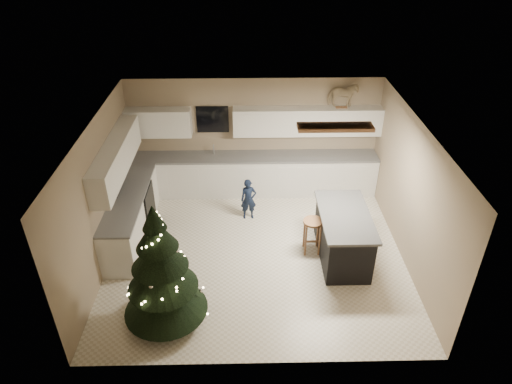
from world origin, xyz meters
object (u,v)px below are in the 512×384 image
island (343,236)px  christmas_tree (162,276)px  bar_stool (312,228)px  rocking_horse (343,95)px  toddler (249,199)px

island → christmas_tree: (-3.06, -1.47, 0.41)m
bar_stool → island: bearing=-17.7°
island → rocking_horse: (0.27, 2.46, 1.80)m
christmas_tree → rocking_horse: bearing=49.7°
island → bar_stool: (-0.54, 0.17, 0.05)m
bar_stool → toddler: (-1.19, 1.14, -0.08)m
bar_stool → rocking_horse: 2.99m
bar_stool → rocking_horse: bearing=70.5°
island → toddler: 2.17m
christmas_tree → toddler: christmas_tree is taller
island → bar_stool: 0.57m
rocking_horse → toddler: bearing=124.9°
bar_stool → christmas_tree: size_ratio=0.32×
island → christmas_tree: 3.42m
island → rocking_horse: size_ratio=2.65×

